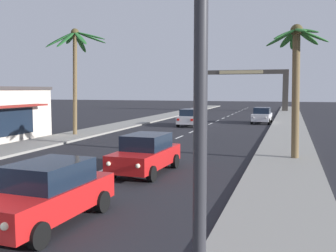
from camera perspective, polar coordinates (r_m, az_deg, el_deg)
sidewalk_right at (r=26.48m, az=17.10°, el=-2.50°), size 3.20×110.00×0.14m
sidewalk_left at (r=30.82m, az=-13.31°, el=-1.31°), size 3.20×110.00×0.14m
lane_markings at (r=28.13m, az=1.90°, el=-1.94°), size 4.28×89.39×0.01m
sedan_lead_at_stop_bar at (r=11.02m, az=-17.34°, el=-9.38°), size 2.11×4.51×1.68m
sedan_third_in_queue at (r=16.82m, az=-3.28°, el=-4.04°), size 2.08×4.50×1.68m
sedan_oncoming_far at (r=38.05m, az=3.30°, el=1.28°), size 1.98×4.46×1.68m
sedan_parked_nearest_kerb at (r=42.25m, az=13.67°, el=1.55°), size 2.07×4.50×1.68m
palm_left_third at (r=30.69m, az=-13.54°, el=10.15°), size 4.92×4.47×8.19m
palm_right_second at (r=20.58m, az=18.37°, el=8.54°), size 3.09×3.14×6.84m
town_gateway_arch at (r=65.47m, az=10.68°, el=6.04°), size 15.09×0.90×6.75m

